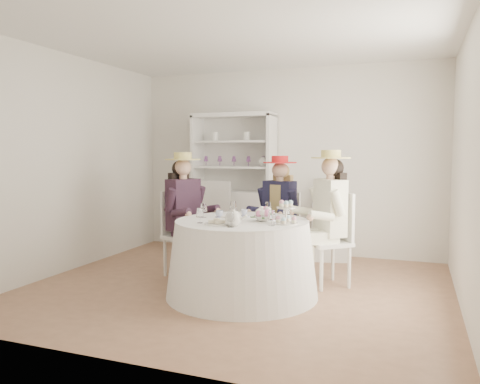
% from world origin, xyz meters
% --- Properties ---
extents(ground, '(4.50, 4.50, 0.00)m').
position_xyz_m(ground, '(0.00, 0.00, 0.00)').
color(ground, '#875D43').
rests_on(ground, ground).
extents(ceiling, '(4.50, 4.50, 0.00)m').
position_xyz_m(ceiling, '(0.00, 0.00, 2.70)').
color(ceiling, white).
rests_on(ceiling, wall_back).
extents(wall_back, '(4.50, 0.00, 4.50)m').
position_xyz_m(wall_back, '(0.00, 2.00, 1.35)').
color(wall_back, silver).
rests_on(wall_back, ground).
extents(wall_front, '(4.50, 0.00, 4.50)m').
position_xyz_m(wall_front, '(0.00, -2.00, 1.35)').
color(wall_front, silver).
rests_on(wall_front, ground).
extents(wall_left, '(0.00, 4.50, 4.50)m').
position_xyz_m(wall_left, '(-2.25, 0.00, 1.35)').
color(wall_left, silver).
rests_on(wall_left, ground).
extents(wall_right, '(0.00, 4.50, 4.50)m').
position_xyz_m(wall_right, '(2.25, 0.00, 1.35)').
color(wall_right, silver).
rests_on(wall_right, ground).
extents(tea_table, '(1.57, 1.57, 0.79)m').
position_xyz_m(tea_table, '(0.15, -0.23, 0.39)').
color(tea_table, white).
rests_on(tea_table, ground).
extents(hutch, '(1.35, 0.80, 2.05)m').
position_xyz_m(hutch, '(-0.71, 1.77, 0.73)').
color(hutch, silver).
rests_on(hutch, ground).
extents(side_table, '(0.59, 0.59, 0.76)m').
position_xyz_m(side_table, '(0.71, 1.75, 0.38)').
color(side_table, silver).
rests_on(side_table, ground).
extents(hatbox, '(0.35, 0.35, 0.29)m').
position_xyz_m(hatbox, '(0.71, 1.75, 0.91)').
color(hatbox, black).
rests_on(hatbox, side_table).
extents(guest_left, '(0.62, 0.57, 1.49)m').
position_xyz_m(guest_left, '(-0.75, 0.23, 0.84)').
color(guest_left, silver).
rests_on(guest_left, ground).
extents(guest_mid, '(0.54, 0.58, 1.44)m').
position_xyz_m(guest_mid, '(0.25, 0.78, 0.82)').
color(guest_mid, silver).
rests_on(guest_mid, ground).
extents(guest_right, '(0.65, 0.63, 1.51)m').
position_xyz_m(guest_right, '(0.92, 0.43, 0.85)').
color(guest_right, silver).
rests_on(guest_right, ground).
extents(spare_chair, '(0.48, 0.48, 1.08)m').
position_xyz_m(spare_chair, '(-0.84, 1.47, 0.58)').
color(spare_chair, silver).
rests_on(spare_chair, ground).
extents(teacup_a, '(0.10, 0.10, 0.07)m').
position_xyz_m(teacup_a, '(-0.15, -0.14, 0.82)').
color(teacup_a, white).
rests_on(teacup_a, tea_table).
extents(teacup_b, '(0.08, 0.08, 0.07)m').
position_xyz_m(teacup_b, '(0.08, 0.02, 0.83)').
color(teacup_b, white).
rests_on(teacup_b, tea_table).
extents(teacup_c, '(0.10, 0.10, 0.06)m').
position_xyz_m(teacup_c, '(0.44, -0.13, 0.82)').
color(teacup_c, white).
rests_on(teacup_c, tea_table).
extents(flower_bowl, '(0.26, 0.26, 0.05)m').
position_xyz_m(flower_bowl, '(0.37, -0.22, 0.81)').
color(flower_bowl, white).
rests_on(flower_bowl, tea_table).
extents(flower_arrangement, '(0.18, 0.18, 0.07)m').
position_xyz_m(flower_arrangement, '(0.38, -0.24, 0.88)').
color(flower_arrangement, pink).
rests_on(flower_arrangement, tea_table).
extents(table_teapot, '(0.22, 0.16, 0.17)m').
position_xyz_m(table_teapot, '(0.20, -0.61, 0.86)').
color(table_teapot, white).
rests_on(table_teapot, tea_table).
extents(sandwich_plate, '(0.24, 0.24, 0.05)m').
position_xyz_m(sandwich_plate, '(0.02, -0.58, 0.80)').
color(sandwich_plate, white).
rests_on(sandwich_plate, tea_table).
extents(cupcake_stand, '(0.24, 0.24, 0.23)m').
position_xyz_m(cupcake_stand, '(0.64, -0.32, 0.87)').
color(cupcake_stand, white).
rests_on(cupcake_stand, tea_table).
extents(stemware_set, '(0.97, 0.97, 0.15)m').
position_xyz_m(stemware_set, '(0.15, -0.23, 0.87)').
color(stemware_set, white).
rests_on(stemware_set, tea_table).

